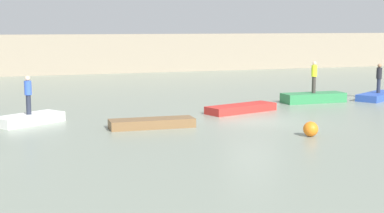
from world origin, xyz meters
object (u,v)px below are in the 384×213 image
at_px(person_dark_shirt, 379,77).
at_px(mooring_buoy, 311,129).
at_px(rowboat_brown, 152,123).
at_px(rowboat_blue, 378,96).
at_px(rowboat_green, 313,98).
at_px(person_blue_shirt, 28,93).
at_px(rowboat_red, 241,108).
at_px(rowboat_white, 29,119).
at_px(person_hiviz_shirt, 314,75).

relative_size(person_dark_shirt, mooring_buoy, 2.90).
height_order(rowboat_brown, rowboat_blue, rowboat_blue).
xyz_separation_m(rowboat_green, person_blue_shirt, (-15.90, -1.95, 1.12)).
xyz_separation_m(rowboat_brown, person_dark_shirt, (15.31, 4.57, 1.18)).
xyz_separation_m(rowboat_brown, person_blue_shirt, (-4.95, 2.79, 1.20)).
bearing_deg(rowboat_red, person_blue_shirt, 162.52).
height_order(rowboat_white, rowboat_brown, rowboat_white).
xyz_separation_m(rowboat_green, person_hiviz_shirt, (0.00, 0.00, 1.29)).
xyz_separation_m(rowboat_brown, person_hiviz_shirt, (10.96, 4.75, 1.36)).
bearing_deg(rowboat_blue, rowboat_brown, 166.73).
xyz_separation_m(rowboat_red, person_hiviz_shirt, (5.47, 2.00, 1.37)).
bearing_deg(rowboat_red, rowboat_white, 162.52).
bearing_deg(rowboat_white, person_dark_shirt, -27.75).
xyz_separation_m(person_dark_shirt, mooring_buoy, (-9.89, -8.58, -1.07)).
height_order(rowboat_blue, person_blue_shirt, person_blue_shirt).
xyz_separation_m(rowboat_red, person_blue_shirt, (-10.43, 0.04, 1.20)).
xyz_separation_m(rowboat_green, mooring_buoy, (-5.53, -8.75, 0.03)).
bearing_deg(rowboat_white, person_hiviz_shirt, -25.77).
distance_m(rowboat_red, person_blue_shirt, 10.50).
distance_m(person_dark_shirt, person_hiviz_shirt, 4.37).
relative_size(rowboat_green, person_blue_shirt, 2.12).
xyz_separation_m(rowboat_brown, rowboat_blue, (15.31, 4.57, 0.00)).
bearing_deg(person_dark_shirt, rowboat_green, 177.72).
bearing_deg(rowboat_brown, mooring_buoy, -33.65).
bearing_deg(person_hiviz_shirt, person_blue_shirt, -172.99).
bearing_deg(rowboat_blue, mooring_buoy, -168.96).
xyz_separation_m(rowboat_red, rowboat_blue, (9.83, 1.83, 0.01)).
bearing_deg(mooring_buoy, person_hiviz_shirt, 57.71).
bearing_deg(rowboat_green, rowboat_brown, -155.41).
relative_size(rowboat_green, person_hiviz_shirt, 2.03).
distance_m(rowboat_white, rowboat_red, 10.43).
bearing_deg(person_dark_shirt, rowboat_white, -174.98).
height_order(rowboat_brown, person_blue_shirt, person_blue_shirt).
relative_size(rowboat_red, rowboat_blue, 1.09).
bearing_deg(rowboat_blue, rowboat_green, 147.82).
relative_size(rowboat_blue, person_blue_shirt, 2.06).
bearing_deg(person_hiviz_shirt, rowboat_red, -159.94).
distance_m(rowboat_blue, person_dark_shirt, 1.17).
bearing_deg(rowboat_blue, rowboat_red, 160.62).
bearing_deg(mooring_buoy, rowboat_white, 146.78).
bearing_deg(rowboat_red, mooring_buoy, -107.71).
relative_size(rowboat_white, person_blue_shirt, 1.78).
xyz_separation_m(person_blue_shirt, mooring_buoy, (10.37, -6.79, -1.09)).
bearing_deg(rowboat_green, rowboat_red, -158.77).
bearing_deg(rowboat_red, rowboat_green, 2.82).
xyz_separation_m(person_blue_shirt, person_hiviz_shirt, (15.90, 1.95, 0.17)).
relative_size(person_blue_shirt, person_dark_shirt, 0.99).
height_order(rowboat_red, rowboat_blue, rowboat_blue).
xyz_separation_m(rowboat_white, mooring_buoy, (10.37, -6.79, 0.09)).
distance_m(rowboat_brown, rowboat_blue, 15.98).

